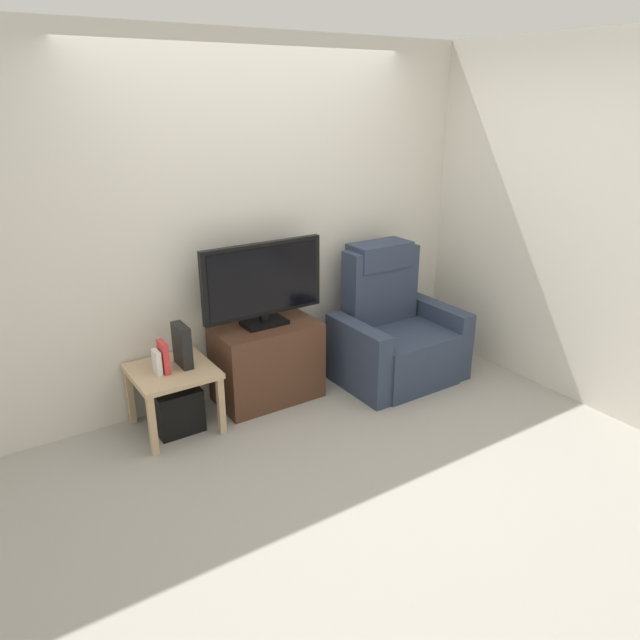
{
  "coord_description": "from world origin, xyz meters",
  "views": [
    {
      "loc": [
        -1.98,
        -2.75,
        2.2
      ],
      "look_at": [
        0.16,
        0.5,
        0.7
      ],
      "focal_mm": 33.17,
      "sensor_mm": 36.0,
      "label": 1
    }
  ],
  "objects": [
    {
      "name": "wall_side",
      "position": [
        1.88,
        0.0,
        1.3
      ],
      "size": [
        0.06,
        4.48,
        2.6
      ],
      "primitive_type": "cube",
      "color": "beige",
      "rests_on": "ground"
    },
    {
      "name": "book_middle",
      "position": [
        -0.89,
        0.8,
        0.56
      ],
      "size": [
        0.04,
        0.13,
        0.22
      ],
      "primitive_type": "cube",
      "color": "red",
      "rests_on": "side_table"
    },
    {
      "name": "wall_back",
      "position": [
        0.0,
        1.13,
        1.3
      ],
      "size": [
        6.4,
        0.06,
        2.6
      ],
      "primitive_type": "cube",
      "color": "beige",
      "rests_on": "ground"
    },
    {
      "name": "subwoofer_box",
      "position": [
        -0.83,
        0.82,
        0.16
      ],
      "size": [
        0.31,
        0.31,
        0.31
      ],
      "primitive_type": "cube",
      "color": "black",
      "rests_on": "ground"
    },
    {
      "name": "side_table",
      "position": [
        -0.83,
        0.82,
        0.38
      ],
      "size": [
        0.54,
        0.54,
        0.46
      ],
      "color": "tan",
      "rests_on": "ground"
    },
    {
      "name": "book_leftmost",
      "position": [
        -0.93,
        0.8,
        0.54
      ],
      "size": [
        0.03,
        0.1,
        0.17
      ],
      "primitive_type": "cube",
      "color": "white",
      "rests_on": "side_table"
    },
    {
      "name": "tv_stand",
      "position": [
        -0.09,
        0.85,
        0.3
      ],
      "size": [
        0.77,
        0.45,
        0.6
      ],
      "color": "#4C2D1E",
      "rests_on": "ground"
    },
    {
      "name": "ground_plane",
      "position": [
        0.0,
        0.0,
        0.0
      ],
      "size": [
        6.4,
        6.4,
        0.0
      ],
      "primitive_type": "plane",
      "color": "#9E998E"
    },
    {
      "name": "television",
      "position": [
        -0.09,
        0.86,
        0.93
      ],
      "size": [
        0.94,
        0.2,
        0.62
      ],
      "color": "black",
      "rests_on": "tv_stand"
    },
    {
      "name": "recliner_armchair",
      "position": [
        0.96,
        0.63,
        0.37
      ],
      "size": [
        0.98,
        0.78,
        1.08
      ],
      "rotation": [
        0.0,
        0.0,
        -0.1
      ],
      "color": "#2D384C",
      "rests_on": "ground"
    },
    {
      "name": "game_console",
      "position": [
        -0.74,
        0.83,
        0.6
      ],
      "size": [
        0.07,
        0.2,
        0.29
      ],
      "primitive_type": "cube",
      "color": "black",
      "rests_on": "side_table"
    }
  ]
}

